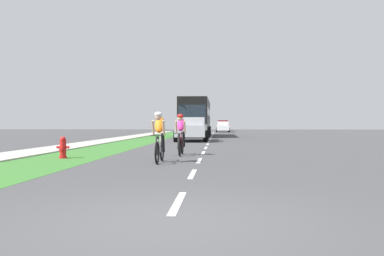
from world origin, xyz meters
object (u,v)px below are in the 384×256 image
Objects in this scene: fire_hydrant_red at (63,148)px; sedan_white at (223,127)px; cyclist_trailing at (181,134)px; pickup_silver at (192,129)px; bus_black at (196,116)px; suv_maroon at (223,125)px; cyclist_lead at (159,137)px.

sedan_white is (6.11, 44.13, 0.40)m from fire_hydrant_red.
cyclist_trailing is 0.34× the size of pickup_silver.
bus_black is (3.27, 24.93, 1.61)m from fire_hydrant_red.
bus_black is at bearing -98.39° from sedan_white.
cyclist_trailing is 0.15× the size of bus_black.
bus_black is at bearing -95.71° from suv_maroon.
fire_hydrant_red is 0.44× the size of cyclist_lead.
cyclist_trailing is at bearing -92.83° from sedan_white.
bus_black reaches higher than pickup_silver.
fire_hydrant_red is 0.44× the size of cyclist_trailing.
pickup_silver is at bearing -94.76° from sedan_white.
sedan_white is 0.91× the size of suv_maroon.
cyclist_lead is at bearing -90.00° from pickup_silver.
suv_maroon reaches higher than cyclist_trailing.
suv_maroon reaches higher than sedan_white.
cyclist_trailing is at bearing 82.27° from cyclist_lead.
fire_hydrant_red is at bearing -158.16° from cyclist_trailing.
pickup_silver is 0.44× the size of bus_black.
cyclist_lead is at bearing -93.15° from sedan_white.
cyclist_lead is 26.29m from bus_black.
bus_black reaches higher than cyclist_lead.
cyclist_trailing reaches higher than sedan_white.
bus_black is 19.44m from sedan_white.
fire_hydrant_red is at bearing -97.88° from sedan_white.
pickup_silver is at bearing -93.71° from suv_maroon.
bus_black is at bearing 90.73° from cyclist_lead.
bus_black is 2.70× the size of sedan_white.
suv_maroon is (2.61, 55.65, 0.14)m from cyclist_lead.
fire_hydrant_red is 25.20m from bus_black.
cyclist_lead and cyclist_trailing have the same top height.
fire_hydrant_red is 0.15× the size of pickup_silver.
pickup_silver is at bearing -88.25° from bus_black.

